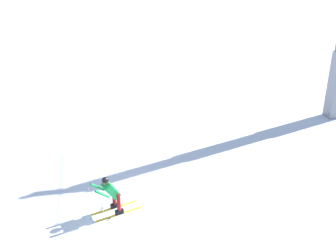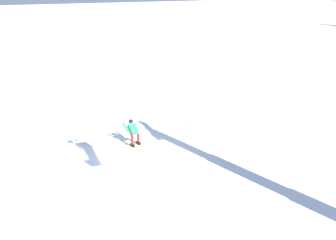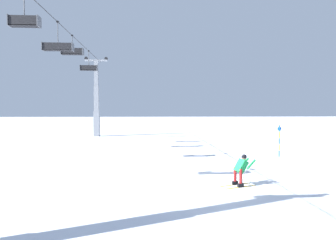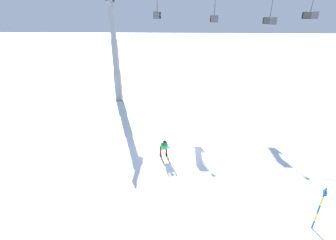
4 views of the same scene
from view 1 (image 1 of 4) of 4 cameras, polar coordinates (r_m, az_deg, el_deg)
name	(u,v)px [view 1 (image 1 of 4)]	position (r m, az deg, el deg)	size (l,w,h in m)	color
ground_plane	(153,222)	(14.00, -2.02, -13.57)	(260.00, 260.00, 0.00)	white
skier_carving_main	(111,192)	(14.02, -7.75, -9.62)	(1.08, 1.73, 1.56)	yellow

